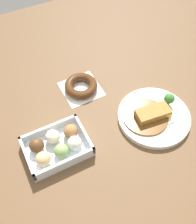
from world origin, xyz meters
TOP-DOWN VIEW (x-y plane):
  - ground_plane at (0.00, 0.00)m, footprint 1.60×1.60m
  - curry_plate at (-0.13, 0.01)m, footprint 0.24×0.24m
  - donut_box at (0.19, -0.03)m, footprint 0.19×0.14m
  - chocolate_ring_donut at (0.03, -0.22)m, footprint 0.13×0.13m

SIDE VIEW (x-z plane):
  - ground_plane at x=0.00m, z-range 0.00..0.00m
  - curry_plate at x=-0.13m, z-range -0.02..0.05m
  - chocolate_ring_donut at x=0.03m, z-range 0.00..0.03m
  - donut_box at x=0.19m, z-range 0.00..0.05m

